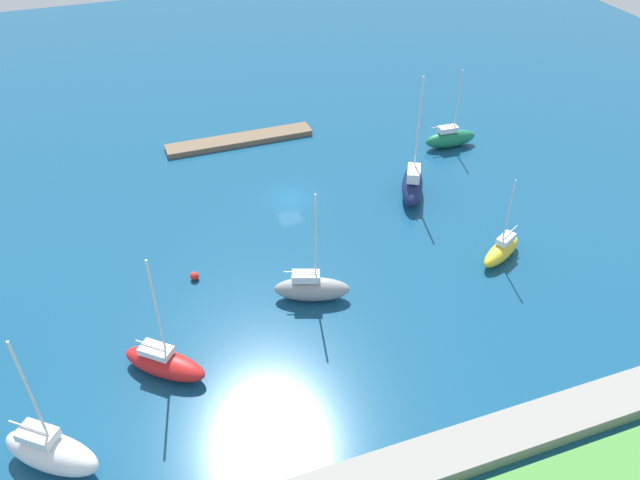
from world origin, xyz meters
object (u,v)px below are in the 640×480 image
object	(u,v)px
sailboat_navy_outer_mooring	(412,184)
pier_dock	(240,140)
sailboat_gray_off_beacon	(312,288)
sailboat_white_by_breakwater	(51,451)
sailboat_green_along_channel	(450,138)
sailboat_red_lone_south	(164,363)
mooring_buoy_red	(195,276)
sailboat_yellow_lone_north	(502,250)

from	to	relation	value
sailboat_navy_outer_mooring	pier_dock	bearing A→B (deg)	67.29
sailboat_gray_off_beacon	sailboat_white_by_breakwater	bearing A→B (deg)	-135.73
sailboat_green_along_channel	sailboat_red_lone_south	bearing A→B (deg)	-144.94
pier_dock	sailboat_red_lone_south	xyz separation A→B (m)	(14.50, 34.63, 0.78)
sailboat_navy_outer_mooring	sailboat_gray_off_beacon	world-z (taller)	sailboat_navy_outer_mooring
pier_dock	sailboat_navy_outer_mooring	bearing A→B (deg)	129.13
sailboat_green_along_channel	sailboat_white_by_breakwater	size ratio (longest dim) A/B	0.82
sailboat_red_lone_south	sailboat_navy_outer_mooring	bearing A→B (deg)	69.67
mooring_buoy_red	sailboat_red_lone_south	bearing A→B (deg)	67.79
sailboat_yellow_lone_north	sailboat_green_along_channel	world-z (taller)	sailboat_green_along_channel
pier_dock	sailboat_gray_off_beacon	size ratio (longest dim) A/B	1.65
pier_dock	sailboat_red_lone_south	world-z (taller)	sailboat_red_lone_south
pier_dock	sailboat_white_by_breakwater	xyz separation A→B (m)	(22.86, 40.31, 1.17)
sailboat_white_by_breakwater	mooring_buoy_red	world-z (taller)	sailboat_white_by_breakwater
sailboat_gray_off_beacon	sailboat_white_by_breakwater	size ratio (longest dim) A/B	0.91
sailboat_navy_outer_mooring	sailboat_green_along_channel	size ratio (longest dim) A/B	1.38
sailboat_yellow_lone_north	mooring_buoy_red	world-z (taller)	sailboat_yellow_lone_north
pier_dock	mooring_buoy_red	world-z (taller)	mooring_buoy_red
sailboat_red_lone_south	mooring_buoy_red	world-z (taller)	sailboat_red_lone_south
sailboat_navy_outer_mooring	sailboat_green_along_channel	bearing A→B (deg)	-19.80
sailboat_yellow_lone_north	sailboat_navy_outer_mooring	world-z (taller)	sailboat_navy_outer_mooring
sailboat_gray_off_beacon	sailboat_green_along_channel	world-z (taller)	sailboat_gray_off_beacon
sailboat_navy_outer_mooring	mooring_buoy_red	size ratio (longest dim) A/B	16.80
sailboat_gray_off_beacon	sailboat_white_by_breakwater	xyz separation A→B (m)	(21.96, 9.89, 0.24)
sailboat_gray_off_beacon	mooring_buoy_red	distance (m)	11.23
sailboat_yellow_lone_north	sailboat_gray_off_beacon	distance (m)	19.04
sailboat_gray_off_beacon	sailboat_green_along_channel	distance (m)	32.54
sailboat_navy_outer_mooring	sailboat_green_along_channel	distance (m)	12.66
sailboat_red_lone_south	sailboat_green_along_channel	xyz separation A→B (m)	(-38.82, -24.77, 0.09)
sailboat_red_lone_south	sailboat_green_along_channel	distance (m)	46.05
sailboat_navy_outer_mooring	sailboat_red_lone_south	distance (m)	33.63
sailboat_navy_outer_mooring	sailboat_red_lone_south	world-z (taller)	sailboat_navy_outer_mooring
pier_dock	sailboat_green_along_channel	xyz separation A→B (m)	(-24.32, 9.87, 0.87)
sailboat_yellow_lone_north	sailboat_gray_off_beacon	xyz separation A→B (m)	(19.03, -0.73, 0.24)
sailboat_yellow_lone_north	sailboat_white_by_breakwater	distance (m)	42.00
mooring_buoy_red	sailboat_yellow_lone_north	bearing A→B (deg)	166.45
sailboat_green_along_channel	pier_dock	bearing A→B (deg)	160.44
sailboat_red_lone_south	sailboat_gray_off_beacon	xyz separation A→B (m)	(-13.60, -4.21, 0.14)
sailboat_yellow_lone_north	sailboat_red_lone_south	distance (m)	32.81
sailboat_yellow_lone_north	sailboat_white_by_breakwater	xyz separation A→B (m)	(40.99, 9.16, 0.49)
pier_dock	sailboat_gray_off_beacon	xyz separation A→B (m)	(0.90, 30.43, 0.92)
sailboat_red_lone_south	mooring_buoy_red	size ratio (longest dim) A/B	14.12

